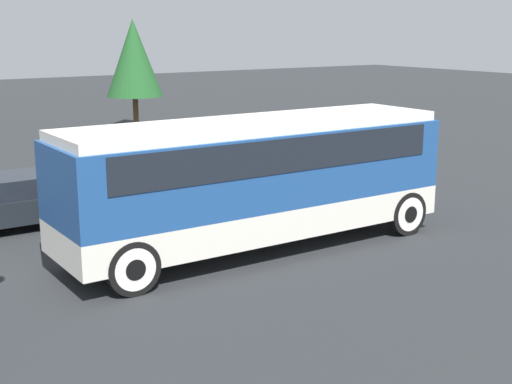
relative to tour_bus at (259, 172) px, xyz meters
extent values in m
plane|color=#26282B|center=(-0.10, 0.00, -1.87)|extent=(120.00, 120.00, 0.00)
cube|color=silver|center=(-0.10, 0.00, -1.04)|extent=(9.50, 2.49, 0.72)
cube|color=navy|center=(-0.10, 0.00, 0.17)|extent=(9.50, 2.49, 1.69)
cube|color=black|center=(-0.10, 0.00, 0.58)|extent=(8.36, 2.53, 0.76)
cube|color=silver|center=(-0.10, 0.00, 1.12)|extent=(9.31, 2.29, 0.22)
cube|color=navy|center=(4.50, 0.00, -0.07)|extent=(0.36, 2.39, 1.93)
cylinder|color=black|center=(3.76, -1.13, -1.31)|extent=(1.12, 0.28, 1.12)
cylinder|color=silver|center=(3.76, -1.13, -1.31)|extent=(0.87, 0.30, 0.87)
cylinder|color=black|center=(3.76, -1.13, -1.31)|extent=(0.42, 0.32, 0.42)
cylinder|color=black|center=(3.76, 1.13, -1.31)|extent=(1.12, 0.28, 1.12)
cylinder|color=silver|center=(3.76, 1.13, -1.31)|extent=(0.87, 0.30, 0.87)
cylinder|color=black|center=(3.76, 1.13, -1.31)|extent=(0.42, 0.32, 0.42)
cylinder|color=black|center=(-3.78, -1.13, -1.31)|extent=(1.12, 0.28, 1.12)
cylinder|color=silver|center=(-3.78, -1.13, -1.31)|extent=(0.87, 0.30, 0.87)
cylinder|color=black|center=(-3.78, -1.13, -1.31)|extent=(0.42, 0.32, 0.42)
cylinder|color=black|center=(-3.78, 1.13, -1.31)|extent=(1.12, 0.28, 1.12)
cylinder|color=silver|center=(-3.78, 1.13, -1.31)|extent=(0.87, 0.30, 0.87)
cylinder|color=black|center=(-3.78, 1.13, -1.31)|extent=(0.42, 0.32, 0.42)
cube|color=black|center=(-3.97, 5.09, -1.30)|extent=(4.39, 1.82, 0.62)
cube|color=black|center=(-4.15, 5.09, -0.73)|extent=(2.28, 1.64, 0.52)
cylinder|color=black|center=(-2.26, 4.26, -1.53)|extent=(0.69, 0.22, 0.69)
cylinder|color=black|center=(-2.26, 4.26, -1.53)|extent=(0.26, 0.26, 0.26)
cylinder|color=black|center=(-2.26, 5.91, -1.53)|extent=(0.69, 0.22, 0.69)
cylinder|color=black|center=(-2.26, 5.91, -1.53)|extent=(0.26, 0.26, 0.26)
cube|color=#BCBCC1|center=(4.80, 5.35, -1.36)|extent=(4.40, 1.82, 0.56)
cube|color=black|center=(4.62, 5.35, -0.85)|extent=(2.29, 1.64, 0.45)
cylinder|color=black|center=(6.55, 4.52, -1.56)|extent=(0.63, 0.22, 0.63)
cylinder|color=black|center=(6.55, 4.52, -1.56)|extent=(0.24, 0.26, 0.24)
cylinder|color=black|center=(6.55, 6.17, -1.56)|extent=(0.63, 0.22, 0.63)
cylinder|color=black|center=(6.55, 6.17, -1.56)|extent=(0.24, 0.26, 0.24)
cylinder|color=black|center=(3.04, 4.52, -1.56)|extent=(0.63, 0.22, 0.63)
cylinder|color=black|center=(3.04, 4.52, -1.56)|extent=(0.24, 0.26, 0.24)
cylinder|color=black|center=(3.04, 6.17, -1.56)|extent=(0.63, 0.22, 0.63)
cylinder|color=black|center=(3.04, 6.17, -1.56)|extent=(0.24, 0.26, 0.24)
cylinder|color=brown|center=(6.08, 20.35, -1.03)|extent=(0.28, 0.28, 1.69)
cone|color=#1E5123|center=(6.08, 20.35, 1.75)|extent=(2.85, 2.85, 3.88)
camera|label=1|loc=(-9.17, -13.54, 3.33)|focal=50.00mm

